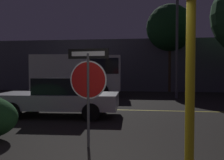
# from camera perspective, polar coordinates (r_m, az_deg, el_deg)

# --- Properties ---
(road_center_stripe) EXTENTS (40.93, 0.12, 0.01)m
(road_center_stripe) POSITION_cam_1_polar(r_m,az_deg,el_deg) (10.67, 3.38, -6.85)
(road_center_stripe) COLOR gold
(road_center_stripe) RESTS_ON ground_plane
(stop_sign) EXTENTS (0.93, 0.14, 2.17)m
(stop_sign) POSITION_cam_1_polar(r_m,az_deg,el_deg) (5.48, -5.46, 0.29)
(stop_sign) COLOR #4C4C51
(stop_sign) RESTS_ON ground_plane
(yellow_pole_right) EXTENTS (0.11, 0.11, 3.45)m
(yellow_pole_right) POSITION_cam_1_polar(r_m,az_deg,el_deg) (3.10, 17.48, 2.63)
(yellow_pole_right) COLOR yellow
(yellow_pole_right) RESTS_ON ground_plane
(passing_car_2) EXTENTS (4.56, 2.13, 1.41)m
(passing_car_2) POSITION_cam_1_polar(r_m,az_deg,el_deg) (9.47, -11.91, -3.81)
(passing_car_2) COLOR silver
(passing_car_2) RESTS_ON ground_plane
(delivery_truck) EXTENTS (5.82, 2.64, 2.67)m
(delivery_truck) POSITION_cam_1_polar(r_m,az_deg,el_deg) (16.47, -7.34, 1.77)
(delivery_truck) COLOR silver
(delivery_truck) RESTS_ON ground_plane
(street_lamp) EXTENTS (0.38, 0.38, 7.68)m
(street_lamp) POSITION_cam_1_polar(r_m,az_deg,el_deg) (15.66, 14.67, 12.53)
(street_lamp) COLOR #4C4C51
(street_lamp) RESTS_ON ground_plane
(tree_1) EXTENTS (3.64, 3.64, 6.79)m
(tree_1) POSITION_cam_1_polar(r_m,az_deg,el_deg) (20.25, 13.08, 11.47)
(tree_1) COLOR #422D1E
(tree_1) RESTS_ON ground_plane
(building_backdrop) EXTENTS (28.89, 4.22, 4.16)m
(building_backdrop) POSITION_cam_1_polar(r_m,az_deg,el_deg) (21.92, 4.87, 3.30)
(building_backdrop) COLOR #4C4C56
(building_backdrop) RESTS_ON ground_plane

